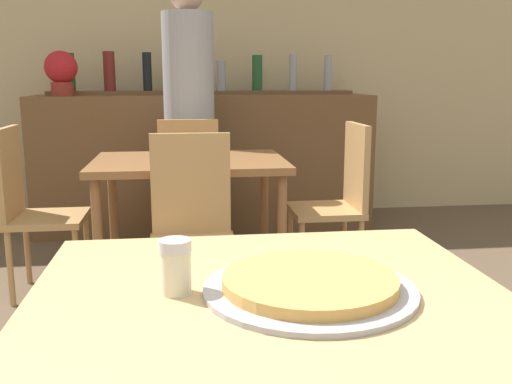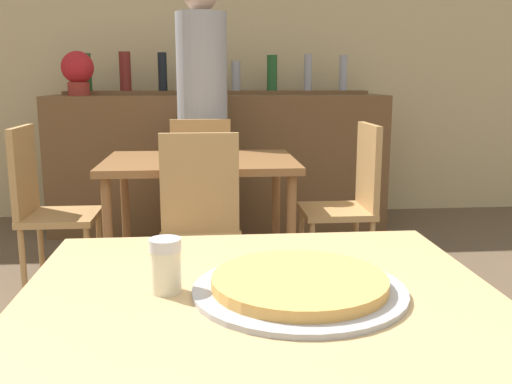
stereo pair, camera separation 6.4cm
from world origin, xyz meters
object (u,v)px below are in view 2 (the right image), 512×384
object	(u,v)px
chair_far_side_back	(201,180)
chair_far_side_right	(351,195)
person_standing	(202,105)
chair_far_side_front	(200,221)
potted_plant	(78,71)
pizza_tray	(299,285)
cheese_shaker	(166,265)
chair_far_side_left	(44,200)

from	to	relation	value
chair_far_side_back	chair_far_side_right	bearing A→B (deg)	147.76
chair_far_side_right	person_standing	distance (m)	1.23
person_standing	chair_far_side_front	bearing A→B (deg)	-90.64
chair_far_side_back	potted_plant	world-z (taller)	potted_plant
pizza_tray	person_standing	xyz separation A→B (m)	(-0.20, 2.84, 0.23)
chair_far_side_back	pizza_tray	bearing A→B (deg)	94.72
cheese_shaker	person_standing	size ratio (longest dim) A/B	0.06
chair_far_side_left	pizza_tray	world-z (taller)	chair_far_side_left
cheese_shaker	person_standing	distance (m)	2.82
pizza_tray	chair_far_side_front	bearing A→B (deg)	98.03
chair_far_side_left	chair_far_side_right	size ratio (longest dim) A/B	1.00
chair_far_side_front	pizza_tray	size ratio (longest dim) A/B	2.14
chair_far_side_front	chair_far_side_back	xyz separation A→B (m)	(0.00, 1.09, 0.00)
chair_far_side_right	chair_far_side_back	bearing A→B (deg)	-122.24
chair_far_side_right	cheese_shaker	distance (m)	2.27
pizza_tray	person_standing	world-z (taller)	person_standing
chair_far_side_front	chair_far_side_right	size ratio (longest dim) A/B	1.00
potted_plant	pizza_tray	bearing A→B (deg)	-71.47
chair_far_side_left	chair_far_side_front	bearing A→B (deg)	-122.24
chair_far_side_front	cheese_shaker	distance (m)	1.54
chair_far_side_front	person_standing	world-z (taller)	person_standing
pizza_tray	chair_far_side_back	bearing A→B (deg)	94.72
chair_far_side_back	potted_plant	bearing A→B (deg)	-38.92
chair_far_side_front	potted_plant	world-z (taller)	potted_plant
chair_far_side_right	person_standing	size ratio (longest dim) A/B	0.51
chair_far_side_back	chair_far_side_left	xyz separation A→B (m)	(-0.87, -0.55, 0.00)
potted_plant	cheese_shaker	bearing A→B (deg)	-75.56
chair_far_side_back	chair_far_side_left	bearing A→B (deg)	32.24
chair_far_side_right	potted_plant	size ratio (longest dim) A/B	2.84
chair_far_side_front	person_standing	distance (m)	1.39
pizza_tray	person_standing	bearing A→B (deg)	94.09
cheese_shaker	chair_far_side_left	bearing A→B (deg)	111.58
chair_far_side_left	pizza_tray	distance (m)	2.37
chair_far_side_left	potted_plant	world-z (taller)	potted_plant
chair_far_side_front	chair_far_side_right	xyz separation A→B (m)	(0.87, 0.55, 0.00)
chair_far_side_right	potted_plant	bearing A→B (deg)	-125.81
chair_far_side_back	person_standing	size ratio (longest dim) A/B	0.51
chair_far_side_right	cheese_shaker	size ratio (longest dim) A/B	8.26
chair_far_side_front	potted_plant	bearing A→B (deg)	116.51
chair_far_side_right	pizza_tray	size ratio (longest dim) A/B	2.14
chair_far_side_left	chair_far_side_right	bearing A→B (deg)	-90.00
chair_far_side_front	pizza_tray	distance (m)	1.58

